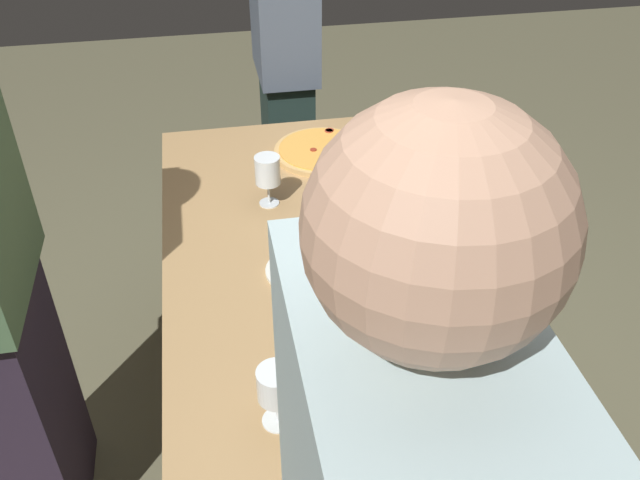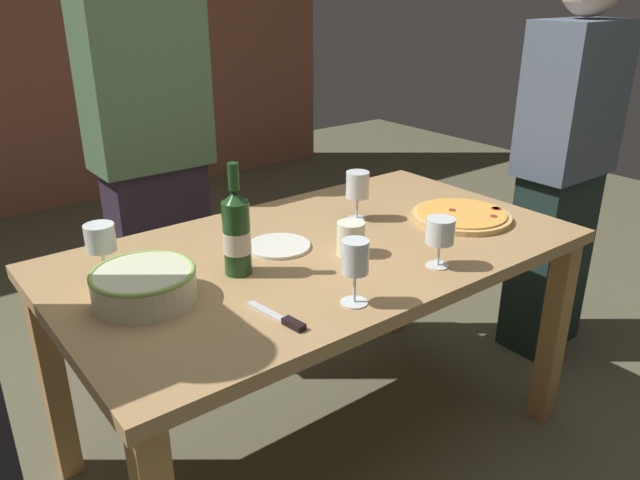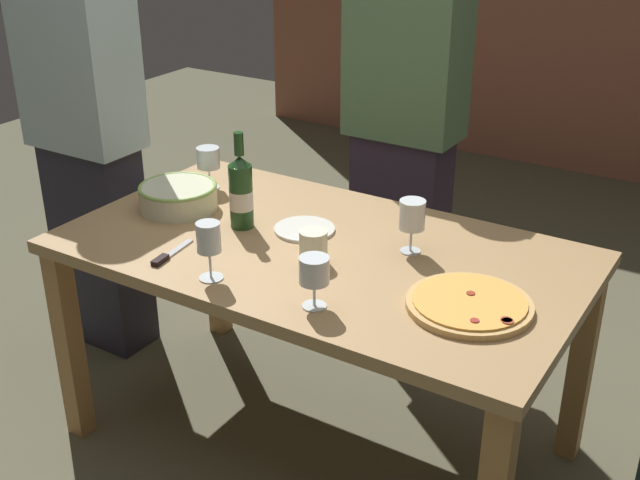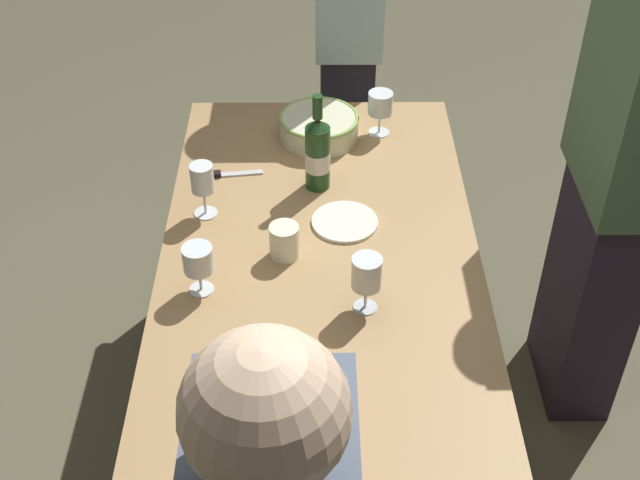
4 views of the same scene
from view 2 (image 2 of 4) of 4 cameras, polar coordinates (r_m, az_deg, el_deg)
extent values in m
plane|color=brown|center=(2.30, 0.00, -18.05)|extent=(8.00, 8.00, 0.00)
cube|color=tan|center=(1.91, 0.00, -1.18)|extent=(1.60, 0.90, 0.04)
cube|color=#B28049|center=(2.36, 20.81, -8.01)|extent=(0.07, 0.07, 0.71)
cube|color=#B28049|center=(2.14, -23.43, -11.93)|extent=(0.07, 0.07, 0.71)
cube|color=#B28049|center=(2.78, 7.14, -1.83)|extent=(0.07, 0.07, 0.71)
cube|color=#985841|center=(4.71, -25.93, 17.41)|extent=(4.70, 0.16, 2.49)
cylinder|color=tan|center=(2.18, 12.94, 2.14)|extent=(0.34, 0.34, 0.02)
cylinder|color=#F2AA46|center=(2.17, 12.97, 2.45)|extent=(0.30, 0.30, 0.01)
cylinder|color=#A43926|center=(2.23, 15.90, 2.82)|extent=(0.03, 0.03, 0.00)
cylinder|color=#A62F28|center=(2.16, 15.78, 2.13)|extent=(0.02, 0.02, 0.00)
cylinder|color=#9B331D|center=(2.18, 12.15, 2.73)|extent=(0.02, 0.02, 0.00)
cylinder|color=#AA3F2A|center=(2.23, 16.06, 2.81)|extent=(0.03, 0.03, 0.00)
cylinder|color=beige|center=(1.63, -15.91, -4.16)|extent=(0.26, 0.26, 0.08)
torus|color=#92BD58|center=(1.61, -16.05, -2.97)|extent=(0.27, 0.27, 0.01)
cylinder|color=#1E431C|center=(1.70, -7.71, 0.17)|extent=(0.08, 0.08, 0.21)
cone|color=#1E431C|center=(1.66, -7.92, 3.94)|extent=(0.08, 0.08, 0.03)
cylinder|color=#1E431C|center=(1.65, -8.03, 5.84)|extent=(0.03, 0.03, 0.07)
cylinder|color=beige|center=(1.71, -7.69, -0.15)|extent=(0.08, 0.08, 0.06)
cylinder|color=white|center=(2.13, 3.42, 2.04)|extent=(0.06, 0.06, 0.00)
cylinder|color=white|center=(2.12, 3.44, 3.02)|extent=(0.01, 0.01, 0.07)
cylinder|color=white|center=(2.09, 3.49, 5.13)|extent=(0.08, 0.08, 0.09)
cylinder|color=maroon|center=(2.10, 3.47, 4.38)|extent=(0.07, 0.07, 0.03)
cylinder|color=white|center=(1.81, -19.23, -3.10)|extent=(0.07, 0.07, 0.00)
cylinder|color=white|center=(1.80, -19.38, -1.98)|extent=(0.01, 0.01, 0.07)
cylinder|color=white|center=(1.77, -19.69, 0.21)|extent=(0.08, 0.08, 0.07)
cylinder|color=maroon|center=(1.78, -19.58, -0.58)|extent=(0.07, 0.07, 0.02)
cylinder|color=white|center=(1.80, 10.82, -2.33)|extent=(0.07, 0.07, 0.00)
cylinder|color=white|center=(1.79, 10.91, -1.27)|extent=(0.01, 0.01, 0.07)
cylinder|color=white|center=(1.76, 11.08, 0.85)|extent=(0.08, 0.08, 0.07)
cylinder|color=maroon|center=(1.77, 11.02, 0.14)|extent=(0.07, 0.07, 0.03)
cylinder|color=white|center=(1.57, 3.18, -5.78)|extent=(0.07, 0.07, 0.00)
cylinder|color=white|center=(1.55, 3.22, -4.39)|extent=(0.01, 0.01, 0.08)
cylinder|color=white|center=(1.52, 3.28, -1.55)|extent=(0.07, 0.07, 0.09)
cylinder|color=white|center=(1.83, 2.86, 0.15)|extent=(0.08, 0.08, 0.10)
cylinder|color=white|center=(1.90, -3.86, -0.56)|extent=(0.20, 0.20, 0.01)
cube|color=silver|center=(1.53, -4.81, -6.68)|extent=(0.04, 0.14, 0.01)
cube|color=black|center=(1.47, -2.45, -7.78)|extent=(0.03, 0.07, 0.02)
cube|color=#1D2F2B|center=(2.84, 20.40, -1.81)|extent=(0.34, 0.20, 0.79)
cube|color=slate|center=(2.65, 22.45, 11.93)|extent=(0.40, 0.24, 0.59)
cube|color=#2D2233|center=(2.66, -14.31, -2.07)|extent=(0.37, 0.20, 0.84)
cube|color=#4D6C4A|center=(2.45, -16.00, 13.74)|extent=(0.44, 0.24, 0.63)
camera|label=1|loc=(1.78, -60.29, 26.34)|focal=37.81mm
camera|label=3|loc=(2.33, 69.78, 17.00)|focal=45.24mm
camera|label=4|loc=(3.32, 32.07, 33.70)|focal=47.61mm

